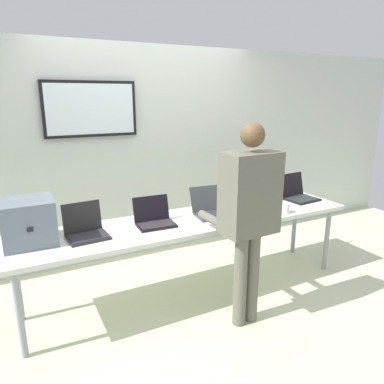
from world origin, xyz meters
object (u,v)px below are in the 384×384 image
Objects in this scene: laptop_station_1 at (154,218)px; coffee_mug at (285,208)px; equipment_box at (29,222)px; laptop_station_0 at (86,229)px; laptop_station_3 at (259,201)px; laptop_station_4 at (298,194)px; person at (249,208)px; workbench at (192,224)px; laptop_station_2 at (212,209)px.

laptop_station_1 is 1.28m from coffee_mug.
laptop_station_0 is at bearing -8.69° from equipment_box.
laptop_station_4 is at bearing 3.88° from laptop_station_3.
laptop_station_0 is at bearing -179.29° from laptop_station_1.
laptop_station_4 is 0.22× the size of person.
laptop_station_1 is 3.65× the size of coffee_mug.
laptop_station_3 reaches higher than workbench.
laptop_station_0 is 1.74m from laptop_station_3.
laptop_station_0 is 2.31m from laptop_station_4.
equipment_box is 1.01× the size of laptop_station_2.
laptop_station_2 is at bearing 0.78° from laptop_station_0.
coffee_mug is (0.71, 0.37, -0.22)m from person.
laptop_station_0 is at bearing 171.57° from coffee_mug.
workbench is at bearing 164.28° from coffee_mug.
laptop_station_0 is 0.20× the size of person.
person is 17.80× the size of coffee_mug.
laptop_station_1 is at bearing -179.15° from laptop_station_2.
coffee_mug is (0.66, -0.29, -0.01)m from laptop_station_2.
laptop_station_4 is (1.35, 0.06, 0.11)m from workbench.
laptop_station_2 is 1.11m from laptop_station_4.
equipment_box is at bearing 176.39° from workbench.
workbench is 9.65× the size of laptop_station_0.
laptop_station_3 is (1.15, -0.01, 0.00)m from laptop_station_1.
laptop_station_4 reaches higher than workbench.
laptop_station_1 is 0.60m from laptop_station_2.
laptop_station_1 is 1.71m from laptop_station_4.
equipment_box is 4.13× the size of coffee_mug.
workbench is 0.72m from person.
equipment_box reaches higher than coffee_mug.
coffee_mug is at bearing -145.74° from laptop_station_4.
laptop_station_3 is at bearing -1.73° from laptop_station_2.
laptop_station_4 is at bearing 30.31° from person.
laptop_station_0 is at bearing 179.99° from laptop_station_3.
equipment_box is 2.72m from laptop_station_4.
laptop_station_3 is (1.74, -0.00, -0.00)m from laptop_station_0.
equipment_box reaches higher than laptop_station_2.
person is (0.54, -0.65, 0.21)m from laptop_station_1.
laptop_station_1 reaches higher than workbench.
coffee_mug reaches higher than workbench.
person is at bearing -50.32° from laptop_station_1.
workbench is 0.26m from laptop_station_2.
laptop_station_3 reaches higher than laptop_station_1.
workbench is 0.97m from laptop_station_0.
workbench is 8.40× the size of laptop_station_2.
coffee_mug is (-0.46, -0.31, -0.01)m from laptop_station_4.
coffee_mug is at bearing 27.57° from person.
laptop_station_3 is 0.91m from person.
workbench is at bearing -1.44° from laptop_station_0.
laptop_station_4 reaches higher than laptop_station_1.
laptop_station_4 is at bearing 1.03° from laptop_station_1.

